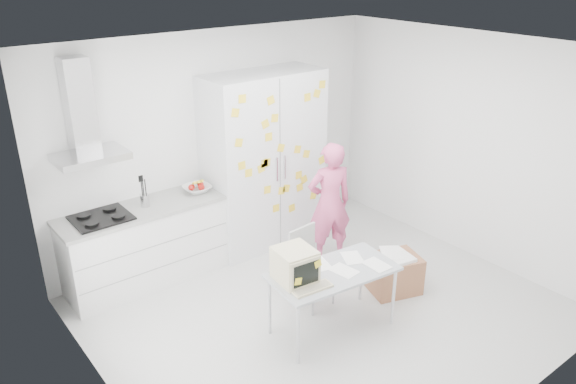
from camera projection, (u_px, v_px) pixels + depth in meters
floor at (324, 310)px, 5.96m from camera, size 4.50×4.00×0.02m
walls at (282, 172)px, 5.94m from camera, size 4.52×4.01×2.70m
ceiling at (332, 51)px, 4.89m from camera, size 4.50×4.00×0.02m
counter_run at (146, 244)px, 6.32m from camera, size 1.84×0.63×1.28m
range_hood at (82, 120)px, 5.57m from camera, size 0.70×0.48×1.01m
tall_cabinet at (264, 161)px, 6.99m from camera, size 1.50×0.68×2.20m
person at (329, 203)px, 6.65m from camera, size 0.64×0.52×1.51m
desk at (310, 269)px, 5.27m from camera, size 1.30×0.76×0.99m
chair at (309, 262)px, 5.93m from camera, size 0.42×0.42×0.85m
cardboard_box at (394, 273)px, 6.22m from camera, size 0.63×0.57×0.46m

